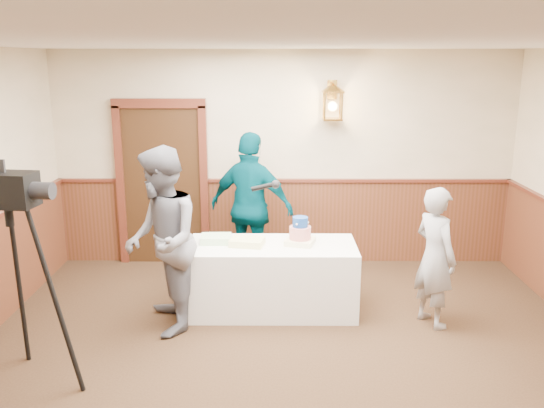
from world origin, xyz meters
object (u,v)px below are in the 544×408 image
at_px(sheet_cake_green, 216,239).
at_px(interviewer, 162,241).
at_px(display_table, 272,277).
at_px(tiered_cake, 300,233).
at_px(tv_camera_rig, 19,295).
at_px(sheet_cake_yellow, 247,242).
at_px(baker, 435,257).
at_px(assistant_p, 251,208).

height_order(sheet_cake_green, interviewer, interviewer).
distance_m(display_table, tiered_cake, 0.58).
distance_m(tiered_cake, tv_camera_rig, 2.82).
height_order(sheet_cake_yellow, tv_camera_rig, tv_camera_rig).
bearing_deg(display_table, interviewer, -156.80).
relative_size(sheet_cake_yellow, sheet_cake_green, 1.07).
distance_m(display_table, baker, 1.72).
relative_size(sheet_cake_green, baker, 0.22).
xyz_separation_m(display_table, sheet_cake_green, (-0.61, 0.08, 0.41)).
xyz_separation_m(display_table, assistant_p, (-0.26, 0.91, 0.55)).
distance_m(baker, assistant_p, 2.28).
relative_size(tiered_cake, tv_camera_rig, 0.19).
relative_size(display_table, tv_camera_rig, 0.98).
bearing_deg(tiered_cake, display_table, -174.60).
xyz_separation_m(tiered_cake, tv_camera_rig, (-2.35, -1.57, -0.04)).
bearing_deg(assistant_p, sheet_cake_yellow, 112.41).
bearing_deg(tiered_cake, interviewer, -160.39).
relative_size(interviewer, assistant_p, 1.02).
xyz_separation_m(sheet_cake_yellow, assistant_p, (0.01, 0.92, 0.14)).
xyz_separation_m(sheet_cake_green, assistant_p, (0.35, 0.83, 0.13)).
bearing_deg(baker, display_table, 52.12).
bearing_deg(sheet_cake_green, assistant_p, 66.88).
distance_m(tiered_cake, baker, 1.41).
xyz_separation_m(tiered_cake, sheet_cake_yellow, (-0.57, -0.04, -0.08)).
distance_m(display_table, interviewer, 1.31).
bearing_deg(interviewer, display_table, 98.63).
bearing_deg(sheet_cake_yellow, tiered_cake, 4.17).
bearing_deg(tiered_cake, sheet_cake_green, 176.78).
relative_size(baker, tv_camera_rig, 0.79).
bearing_deg(sheet_cake_green, tiered_cake, -3.22).
bearing_deg(tiered_cake, sheet_cake_yellow, -175.83).
bearing_deg(assistant_p, tv_camera_rig, 76.88).
height_order(sheet_cake_yellow, baker, baker).
bearing_deg(baker, tiered_cake, 48.58).
xyz_separation_m(sheet_cake_green, tv_camera_rig, (-1.44, -1.62, 0.04)).
xyz_separation_m(sheet_cake_green, interviewer, (-0.48, -0.55, 0.15)).
relative_size(tiered_cake, interviewer, 0.19).
height_order(sheet_cake_green, tv_camera_rig, tv_camera_rig).
relative_size(display_table, sheet_cake_yellow, 5.17).
relative_size(baker, assistant_p, 0.79).
distance_m(sheet_cake_yellow, tv_camera_rig, 2.35).
relative_size(interviewer, tv_camera_rig, 1.02).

